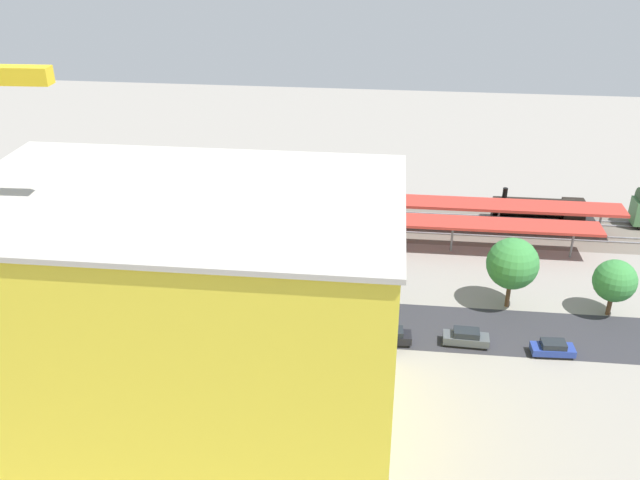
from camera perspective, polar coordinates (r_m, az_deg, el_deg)
The scene contains 22 objects.
ground_plane at distance 80.10m, azimuth 3.24°, elevation -4.82°, with size 198.98×198.98×0.00m, color gray.
rail_bed at distance 99.02m, azimuth 4.05°, elevation 1.62°, with size 124.36×13.34×0.01m, color #665E54.
street_asphalt at distance 75.46m, azimuth 2.96°, elevation -6.98°, with size 124.36×9.00×0.01m, color #2D2D33.
track_rails at distance 98.95m, azimuth 4.06°, elevation 1.72°, with size 124.36×7.56×0.12m.
platform_canopy_near at distance 89.96m, azimuth 1.35°, elevation 1.92°, with size 68.82×4.45×4.38m.
platform_canopy_far at distance 95.87m, azimuth 6.81°, elevation 3.28°, with size 61.23×4.58×4.29m.
locomotive at distance 103.01m, azimuth 18.34°, elevation 2.37°, with size 14.48×2.84×5.03m.
freight_coach_far at distance 97.14m, azimuth -5.47°, elevation 3.20°, with size 17.09×3.12×6.31m.
parked_car_0 at distance 74.01m, azimuth 19.06°, elevation -8.70°, with size 4.43×2.03×1.64m.
parked_car_1 at distance 73.11m, azimuth 12.22°, elevation -8.11°, with size 4.82×2.00×1.81m.
parked_car_2 at distance 72.17m, azimuth 6.11°, elevation -8.12°, with size 4.12×2.06×1.72m.
parked_car_3 at distance 72.39m, azimuth -0.59°, elevation -7.80°, with size 4.65×1.85×1.81m.
parked_car_4 at distance 73.83m, azimuth -7.07°, elevation -7.34°, with size 4.70×1.75×1.64m.
construction_building at distance 57.54m, azimuth -11.07°, elevation -6.52°, with size 34.19×21.42×21.46m, color yellow.
construction_roof_slab at distance 52.48m, azimuth -12.10°, elevation 3.54°, with size 34.79×22.02×0.40m, color #B7B2A8.
box_truck_0 at distance 78.48m, azimuth -15.51°, elevation -5.21°, with size 9.26×3.32×3.20m.
box_truck_1 at distance 73.92m, azimuth 0.91°, elevation -6.15°, with size 9.74×3.02×3.53m.
street_tree_0 at distance 88.52m, azimuth -24.12°, elevation -0.32°, with size 6.24×6.24×8.21m.
street_tree_1 at distance 81.35m, azimuth 23.64°, elevation -3.18°, with size 4.74×4.74×6.74m.
street_tree_2 at distance 76.13m, azimuth 3.94°, elevation -1.82°, with size 5.99×5.99×8.55m.
street_tree_3 at distance 78.47m, azimuth 15.95°, elevation -1.93°, with size 5.83×5.83×8.50m.
traffic_light at distance 71.98m, azimuth -10.77°, elevation -4.74°, with size 0.50×0.36×7.36m.
Camera 1 is at (-3.44, 68.31, 41.68)m, focal length 37.89 mm.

